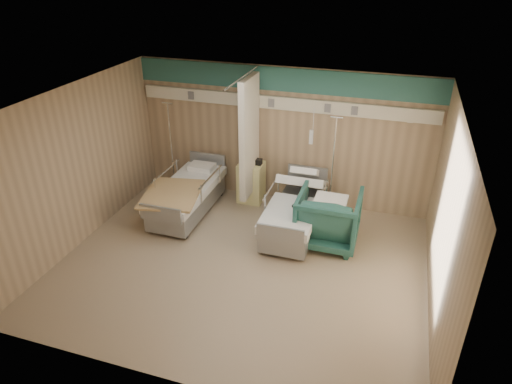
% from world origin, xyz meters
% --- Properties ---
extents(ground, '(6.00, 5.00, 0.00)m').
position_xyz_m(ground, '(0.00, 0.00, 0.00)').
color(ground, gray).
rests_on(ground, ground).
extents(room_walls, '(6.04, 5.04, 2.82)m').
position_xyz_m(room_walls, '(-0.03, 0.25, 1.86)').
color(room_walls, tan).
rests_on(room_walls, ground).
extents(bed_right, '(1.00, 2.16, 0.63)m').
position_xyz_m(bed_right, '(0.60, 1.30, 0.32)').
color(bed_right, white).
rests_on(bed_right, ground).
extents(bed_left, '(1.00, 2.16, 0.63)m').
position_xyz_m(bed_left, '(-1.60, 1.30, 0.32)').
color(bed_left, white).
rests_on(bed_left, ground).
extents(bedside_cabinet, '(0.50, 0.48, 0.85)m').
position_xyz_m(bedside_cabinet, '(-0.55, 2.20, 0.42)').
color(bedside_cabinet, '#F1E997').
rests_on(bedside_cabinet, ground).
extents(visitor_armchair, '(1.08, 1.11, 1.00)m').
position_xyz_m(visitor_armchair, '(1.25, 1.12, 0.50)').
color(visitor_armchair, '#21534B').
rests_on(visitor_armchair, ground).
extents(waffle_blanket, '(0.56, 0.50, 0.06)m').
position_xyz_m(waffle_blanket, '(1.27, 1.13, 1.04)').
color(waffle_blanket, white).
rests_on(waffle_blanket, visitor_armchair).
extents(iv_stand_right, '(0.36, 0.36, 1.99)m').
position_xyz_m(iv_stand_right, '(1.10, 2.28, 0.41)').
color(iv_stand_right, silver).
rests_on(iv_stand_right, ground).
extents(iv_stand_left, '(0.36, 0.36, 1.99)m').
position_xyz_m(iv_stand_left, '(-2.31, 2.13, 0.41)').
color(iv_stand_left, silver).
rests_on(iv_stand_left, ground).
extents(call_remote, '(0.20, 0.13, 0.04)m').
position_xyz_m(call_remote, '(0.69, 1.09, 0.65)').
color(call_remote, black).
rests_on(call_remote, bed_right).
extents(tan_blanket, '(1.23, 1.44, 0.04)m').
position_xyz_m(tan_blanket, '(-1.67, 0.84, 0.65)').
color(tan_blanket, tan).
rests_on(tan_blanket, bed_left).
extents(toiletry_bag, '(0.22, 0.14, 0.12)m').
position_xyz_m(toiletry_bag, '(-0.44, 2.20, 0.91)').
color(toiletry_bag, black).
rests_on(toiletry_bag, bedside_cabinet).
extents(white_cup, '(0.10, 0.10, 0.13)m').
position_xyz_m(white_cup, '(-0.66, 2.29, 0.91)').
color(white_cup, white).
rests_on(white_cup, bedside_cabinet).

